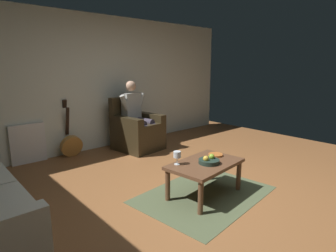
{
  "coord_description": "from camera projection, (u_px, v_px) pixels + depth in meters",
  "views": [
    {
      "loc": [
        2.59,
        2.05,
        1.58
      ],
      "look_at": [
        -0.2,
        -1.1,
        0.67
      ],
      "focal_mm": 29.83,
      "sensor_mm": 36.0,
      "label": 1
    }
  ],
  "objects": [
    {
      "name": "wine_glass_near",
      "position": [
        177.0,
        155.0,
        3.31
      ],
      "size": [
        0.09,
        0.09,
        0.16
      ],
      "color": "silver",
      "rests_on": "coffee_table"
    },
    {
      "name": "radiator",
      "position": [
        28.0,
        144.0,
        4.57
      ],
      "size": [
        0.55,
        0.06,
        0.66
      ],
      "primitive_type": "cube",
      "color": "white",
      "rests_on": "ground"
    },
    {
      "name": "armchair",
      "position": [
        137.0,
        131.0,
        5.35
      ],
      "size": [
        0.83,
        0.89,
        0.99
      ],
      "rotation": [
        0.0,
        0.0,
        0.13
      ],
      "color": "#2F2717",
      "rests_on": "ground"
    },
    {
      "name": "coffee_table",
      "position": [
        205.0,
        167.0,
        3.41
      ],
      "size": [
        0.99,
        0.68,
        0.42
      ],
      "rotation": [
        0.0,
        0.0,
        0.11
      ],
      "color": "brown",
      "rests_on": "ground"
    },
    {
      "name": "rug",
      "position": [
        204.0,
        194.0,
        3.49
      ],
      "size": [
        1.75,
        1.35,
        0.01
      ],
      "primitive_type": "cube",
      "rotation": [
        0.0,
        0.0,
        0.11
      ],
      "color": "#4B5539",
      "rests_on": "ground"
    },
    {
      "name": "wall_back",
      "position": [
        100.0,
        83.0,
        5.32
      ],
      "size": [
        6.41,
        0.06,
        2.51
      ],
      "primitive_type": "cube",
      "color": "silver",
      "rests_on": "ground"
    },
    {
      "name": "decorative_dish",
      "position": [
        216.0,
        155.0,
        3.65
      ],
      "size": [
        0.19,
        0.19,
        0.02
      ],
      "primitive_type": "cylinder",
      "color": "#B9662C",
      "rests_on": "coffee_table"
    },
    {
      "name": "ground_plane",
      "position": [
        214.0,
        194.0,
        3.51
      ],
      "size": [
        7.21,
        7.21,
        0.0
      ],
      "primitive_type": "plane",
      "color": "brown"
    },
    {
      "name": "person_seated",
      "position": [
        136.0,
        113.0,
        5.27
      ],
      "size": [
        0.62,
        0.65,
        1.3
      ],
      "rotation": [
        0.0,
        0.0,
        0.13
      ],
      "color": "#A1A39C",
      "rests_on": "ground"
    },
    {
      "name": "fruit_bowl",
      "position": [
        209.0,
        161.0,
        3.36
      ],
      "size": [
        0.25,
        0.25,
        0.11
      ],
      "color": "#1F3028",
      "rests_on": "coffee_table"
    },
    {
      "name": "guitar",
      "position": [
        71.0,
        144.0,
        4.92
      ],
      "size": [
        0.38,
        0.29,
        1.0
      ],
      "color": "#B17836",
      "rests_on": "ground"
    }
  ]
}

